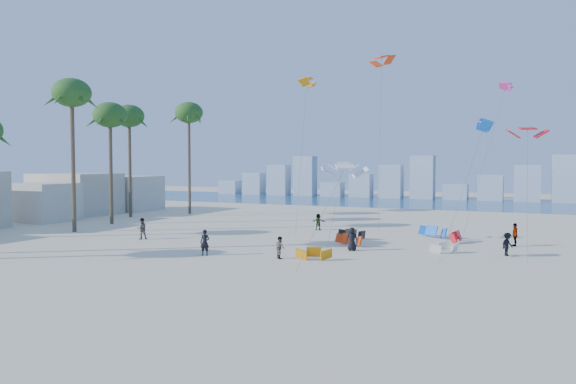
% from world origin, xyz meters
% --- Properties ---
extents(ground, '(220.00, 220.00, 0.00)m').
position_xyz_m(ground, '(0.00, 0.00, 0.00)').
color(ground, beige).
rests_on(ground, ground).
extents(ocean, '(220.00, 220.00, 0.00)m').
position_xyz_m(ocean, '(0.00, 72.00, 0.01)').
color(ocean, navy).
rests_on(ocean, ground).
extents(kitesurfer_near, '(0.80, 0.63, 1.91)m').
position_xyz_m(kitesurfer_near, '(-0.90, 9.71, 0.96)').
color(kitesurfer_near, black).
rests_on(kitesurfer_near, ground).
extents(kitesurfer_mid, '(0.98, 0.96, 1.59)m').
position_xyz_m(kitesurfer_mid, '(4.73, 10.88, 0.80)').
color(kitesurfer_mid, gray).
rests_on(kitesurfer_mid, ground).
extents(kitesurfers_far, '(39.52, 13.81, 1.92)m').
position_xyz_m(kitesurfers_far, '(8.23, 20.68, 0.90)').
color(kitesurfers_far, black).
rests_on(kitesurfers_far, ground).
extents(grounded_kites, '(11.42, 17.13, 1.01)m').
position_xyz_m(grounded_kites, '(10.74, 21.11, 0.45)').
color(grounded_kites, red).
rests_on(grounded_kites, ground).
extents(flying_kites, '(37.05, 25.33, 18.32)m').
position_xyz_m(flying_kites, '(14.49, 22.01, 10.82)').
color(flying_kites, white).
rests_on(flying_kites, ground).
extents(palm_row, '(10.72, 44.80, 15.25)m').
position_xyz_m(palm_row, '(-22.24, 16.19, 12.04)').
color(palm_row, brown).
rests_on(palm_row, ground).
extents(beachfront_buildings, '(11.50, 43.00, 6.00)m').
position_xyz_m(beachfront_buildings, '(-33.69, 20.82, 2.67)').
color(beachfront_buildings, beige).
rests_on(beachfront_buildings, ground).
extents(distant_skyline, '(85.00, 3.00, 8.40)m').
position_xyz_m(distant_skyline, '(-1.19, 82.00, 3.09)').
color(distant_skyline, '#9EADBF').
rests_on(distant_skyline, ground).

